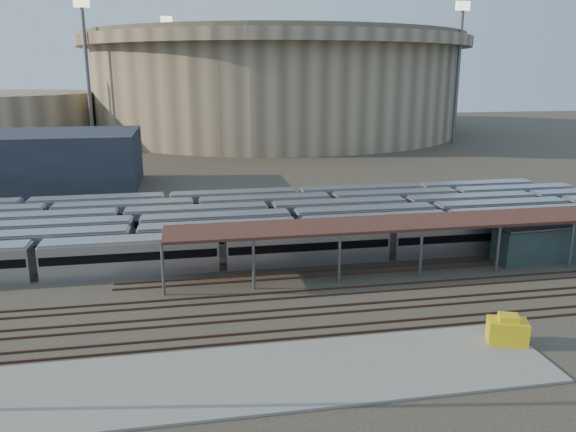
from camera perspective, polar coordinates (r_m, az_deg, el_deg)
The scene contains 12 objects.
ground at distance 54.05m, azimuth -3.91°, elevation -7.93°, with size 420.00×420.00×0.00m, color #383026.
apron at distance 40.32m, azimuth -8.73°, elevation -16.34°, with size 50.00×9.00×0.20m, color gray.
subway_trains at distance 70.97m, azimuth -4.99°, elevation -0.84°, with size 127.58×23.90×3.60m.
inspection_shed at distance 62.22m, azimuth 16.12°, elevation -0.58°, with size 60.30×6.00×5.30m.
empty_tracks at distance 49.47m, azimuth -3.24°, elevation -10.04°, with size 170.00×9.62×0.18m.
stadium at distance 192.06m, azimuth -1.29°, elevation 13.45°, with size 124.00×124.00×32.50m.
service_building at distance 109.87m, azimuth -25.99°, elevation 4.99°, with size 42.00×20.00×10.00m, color #1E232D.
floodlight_0 at distance 161.49m, azimuth -19.73°, elevation 13.86°, with size 4.00×1.00×38.40m.
floodlight_2 at distance 167.50m, azimuth 16.91°, elevation 14.08°, with size 4.00×1.00×38.40m.
floodlight_3 at distance 209.65m, azimuth -12.00°, elevation 14.40°, with size 4.00×1.00×38.40m.
teal_boxcar at distance 70.28m, azimuth 26.24°, elevation -2.40°, with size 16.49×3.19×3.85m, color #1C4647.
yellow_equipment at distance 47.45m, azimuth 21.38°, elevation -10.86°, with size 2.92×1.83×1.83m, color gold.
Camera 1 is at (-5.35, -49.60, 20.81)m, focal length 35.00 mm.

